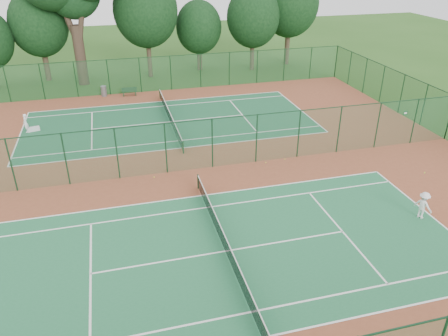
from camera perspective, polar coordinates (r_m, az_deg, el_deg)
The scene contains 17 objects.
ground at distance 29.29m, azimuth -4.42°, elevation -0.21°, with size 120.00×120.00×0.00m, color #285219.
red_pad at distance 29.29m, azimuth -4.42°, elevation -0.20°, with size 40.00×36.00×0.01m, color brown.
court_near at distance 21.87m, azimuth 0.14°, elevation -10.82°, with size 23.77×10.97×0.01m, color #20683F.
court_far at distance 37.40m, azimuth -7.06°, elevation 6.01°, with size 23.77×10.97×0.01m, color #1C5936.
fence_north at distance 45.36m, azimuth -8.93°, elevation 12.06°, with size 40.00×0.09×3.50m.
fence_divider at distance 28.52m, azimuth -4.55°, elevation 2.92°, with size 40.00×0.09×3.50m.
tennis_net_near at distance 21.54m, azimuth 0.15°, elevation -9.72°, with size 0.10×12.90×0.97m.
tennis_net_far at distance 37.21m, azimuth -7.11°, elevation 6.77°, with size 0.10×12.90×0.97m.
player_near at distance 26.19m, azimuth 24.57°, elevation -4.44°, with size 1.02×0.59×1.59m, color silver.
player_far at distance 38.19m, azimuth -24.49°, elevation 5.36°, with size 0.55×0.36×1.51m, color white.
trash_bin at distance 45.11m, azimuth -15.43°, elevation 9.66°, with size 0.56×0.56×1.01m, color slate.
bench at distance 44.58m, azimuth -12.25°, elevation 9.76°, with size 1.47×0.49×0.90m.
kit_bag at distance 38.38m, azimuth -23.61°, elevation 4.68°, with size 0.91×0.34×0.34m, color silver.
stray_ball_a at distance 30.84m, azimuth 7.97°, elevation 1.18°, with size 0.07×0.07×0.07m, color #CBD932.
stray_ball_b at distance 30.18m, azimuth 5.47°, elevation 0.72°, with size 0.07×0.07×0.07m, color yellow.
stray_ball_c at distance 28.54m, azimuth -9.11°, elevation -1.18°, with size 0.07×0.07×0.07m, color yellow.
evergreen_row at distance 51.87m, azimuth -9.08°, elevation 11.97°, with size 39.00×5.00×12.00m, color black, non-canonical shape.
Camera 1 is at (-4.46, -25.57, 13.56)m, focal length 35.00 mm.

